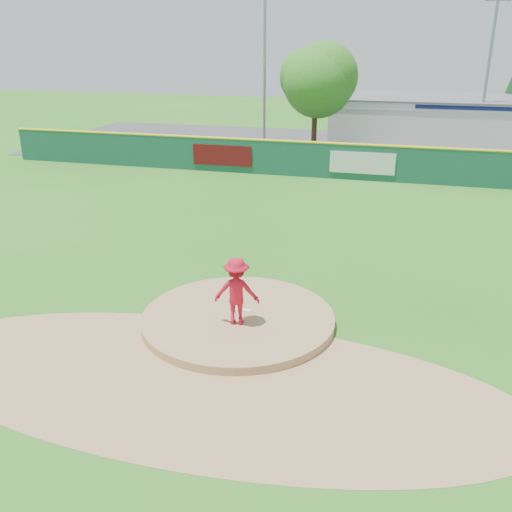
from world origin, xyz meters
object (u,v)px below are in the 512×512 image
(playground_slide, at_px, (114,142))
(van, at_px, (453,160))
(pool_building_grp, at_px, (434,119))
(pitcher, at_px, (237,291))
(deciduous_tree, at_px, (316,84))
(light_pole_right, at_px, (488,68))
(light_pole_left, at_px, (265,59))

(playground_slide, bearing_deg, van, 0.39)
(pool_building_grp, bearing_deg, pitcher, -100.31)
(pool_building_grp, distance_m, playground_slide, 23.70)
(pool_building_grp, height_order, playground_slide, pool_building_grp)
(playground_slide, xyz_separation_m, deciduous_tree, (13.43, 3.08, 3.87))
(van, relative_size, playground_slide, 1.76)
(pitcher, relative_size, pool_building_grp, 0.13)
(light_pole_right, bearing_deg, playground_slide, -163.84)
(pitcher, bearing_deg, playground_slide, -64.09)
(pitcher, distance_m, deciduous_tree, 25.74)
(deciduous_tree, bearing_deg, pitcher, -85.28)
(light_pole_right, bearing_deg, van, -106.44)
(pitcher, bearing_deg, deciduous_tree, -94.16)
(light_pole_left, bearing_deg, deciduous_tree, -26.57)
(pool_building_grp, height_order, light_pole_right, light_pole_right)
(pitcher, distance_m, van, 23.54)
(light_pole_left, relative_size, light_pole_right, 1.10)
(pitcher, distance_m, playground_slide, 27.23)
(pitcher, distance_m, light_pole_left, 28.52)
(light_pole_right, bearing_deg, deciduous_tree, -160.02)
(playground_slide, relative_size, light_pole_left, 0.22)
(light_pole_left, xyz_separation_m, light_pole_right, (15.00, 2.00, -0.51))
(van, distance_m, light_pole_left, 14.89)
(pitcher, height_order, van, pitcher)
(pitcher, xyz_separation_m, deciduous_tree, (-2.10, 25.44, 3.35))
(van, xyz_separation_m, light_pole_left, (-12.96, 4.93, 5.44))
(pitcher, xyz_separation_m, light_pole_right, (8.90, 29.44, 4.34))
(pitcher, height_order, playground_slide, pitcher)
(deciduous_tree, relative_size, light_pole_right, 0.74)
(light_pole_left, bearing_deg, van, -20.81)
(pitcher, relative_size, van, 0.45)
(pitcher, xyz_separation_m, playground_slide, (-15.53, 22.36, -0.52))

